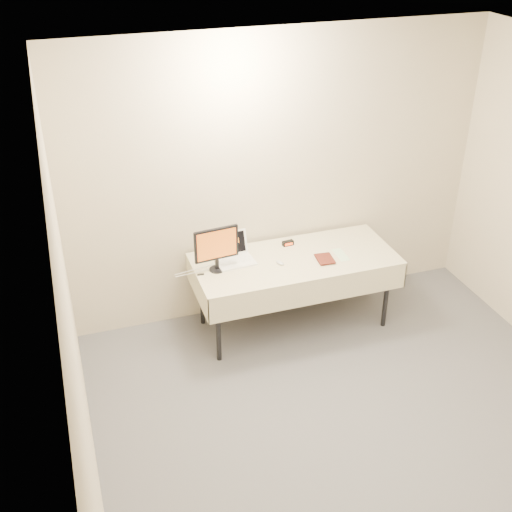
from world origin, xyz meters
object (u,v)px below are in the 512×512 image
object	(u,v)px
laptop	(233,254)
monitor	(216,246)
book	(317,251)
table	(295,264)

from	to	relation	value
laptop	monitor	world-z (taller)	monitor
laptop	book	size ratio (longest dim) A/B	1.80
table	monitor	xyz separation A→B (m)	(-0.73, 0.02, 0.30)
laptop	monitor	bearing A→B (deg)	-149.06
table	laptop	xyz separation A→B (m)	(-0.55, 0.15, 0.12)
monitor	book	world-z (taller)	monitor
monitor	book	xyz separation A→B (m)	(0.90, -0.14, -0.14)
book	table	bearing A→B (deg)	151.96
table	monitor	distance (m)	0.79
table	book	size ratio (longest dim) A/B	9.29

